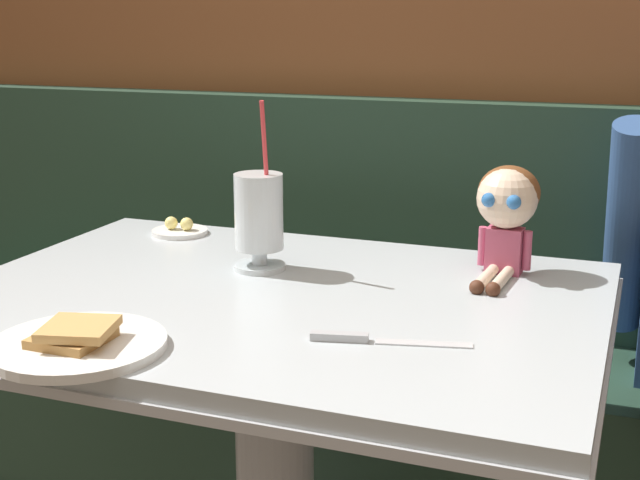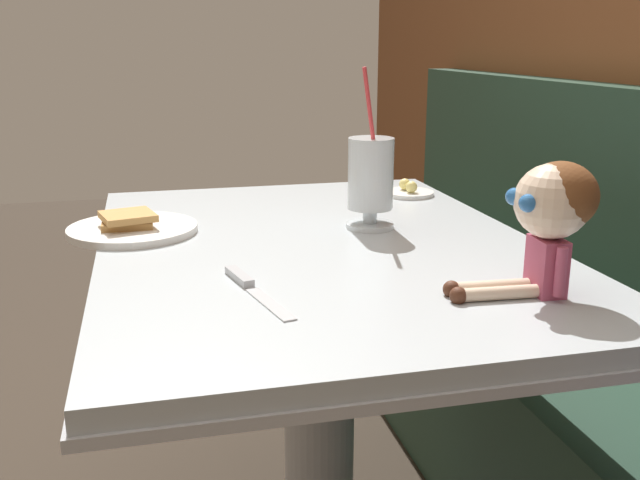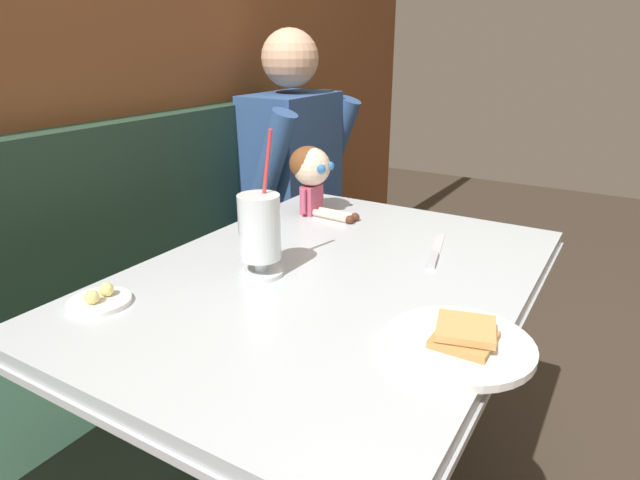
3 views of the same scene
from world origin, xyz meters
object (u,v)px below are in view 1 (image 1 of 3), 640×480
toast_plate (78,343)px  butter_saucer (180,230)px  milkshake_glass (259,216)px  butter_knife (362,339)px  seated_doll (507,204)px

toast_plate → butter_saucer: toast_plate is taller
toast_plate → milkshake_glass: milkshake_glass is taller
butter_saucer → toast_plate: bearing=-72.7°
butter_knife → toast_plate: bearing=-154.6°
butter_knife → butter_saucer: bearing=140.2°
butter_saucer → seated_doll: (0.70, -0.05, 0.12)m
toast_plate → seated_doll: bearing=50.1°
milkshake_glass → butter_knife: milkshake_glass is taller
toast_plate → butter_knife: size_ratio=1.07×
toast_plate → butter_knife: (0.37, 0.17, -0.01)m
toast_plate → seated_doll: 0.79m
milkshake_glass → butter_knife: size_ratio=1.35×
milkshake_glass → butter_saucer: bearing=146.0°
toast_plate → butter_saucer: size_ratio=2.08×
butter_knife → seated_doll: seated_doll is taller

